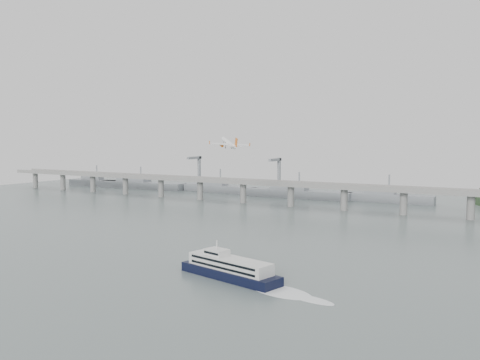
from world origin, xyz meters
The scene contains 5 objects.
ground centered at (0.00, 0.00, 0.00)m, with size 900.00×900.00×0.00m, color #556362.
bridge centered at (-1.15, 200.00, 17.65)m, with size 800.00×22.00×23.90m.
distant_fleet centered at (-155.36, 265.08, 6.22)m, with size 453.00×60.90×40.00m.
ferry centered at (44.14, -30.70, 4.36)m, with size 84.09×29.15×16.06m.
airliner centered at (-28.78, 89.22, 58.59)m, with size 28.37×26.77×10.27m.
Camera 1 is at (159.02, -220.88, 62.56)m, focal length 38.00 mm.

